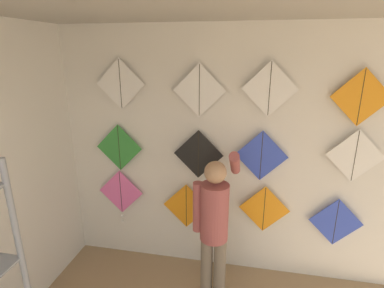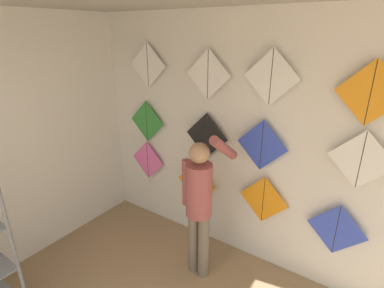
% 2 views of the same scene
% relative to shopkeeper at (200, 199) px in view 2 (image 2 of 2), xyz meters
% --- Properties ---
extents(back_panel, '(4.59, 0.06, 2.80)m').
position_rel_shopkeeper_xyz_m(back_panel, '(0.08, 0.62, 0.46)').
color(back_panel, silver).
rests_on(back_panel, ground).
extents(shopkeeper, '(0.42, 0.57, 1.67)m').
position_rel_shopkeeper_xyz_m(shopkeeper, '(0.00, 0.00, 0.00)').
color(shopkeeper, '#726656').
rests_on(shopkeeper, ground).
extents(kite_0, '(0.55, 0.04, 0.69)m').
position_rel_shopkeeper_xyz_m(kite_0, '(-1.21, 0.52, -0.08)').
color(kite_0, pink).
extents(kite_1, '(0.55, 0.01, 0.55)m').
position_rel_shopkeeper_xyz_m(kite_1, '(-0.39, 0.53, -0.16)').
color(kite_1, orange).
extents(kite_2, '(0.55, 0.01, 0.55)m').
position_rel_shopkeeper_xyz_m(kite_2, '(0.49, 0.53, -0.10)').
color(kite_2, orange).
extents(kite_3, '(0.55, 0.01, 0.55)m').
position_rel_shopkeeper_xyz_m(kite_3, '(1.25, 0.53, -0.18)').
color(kite_3, blue).
extents(kite_4, '(0.55, 0.01, 0.55)m').
position_rel_shopkeeper_xyz_m(kite_4, '(-1.18, 0.53, 0.51)').
color(kite_4, '#338C38').
extents(kite_5, '(0.55, 0.01, 0.55)m').
position_rel_shopkeeper_xyz_m(kite_5, '(-0.25, 0.53, 0.49)').
color(kite_5, black).
extents(kite_6, '(0.55, 0.01, 0.55)m').
position_rel_shopkeeper_xyz_m(kite_6, '(0.42, 0.53, 0.52)').
color(kite_6, blue).
extents(kite_7, '(0.55, 0.01, 0.55)m').
position_rel_shopkeeper_xyz_m(kite_7, '(1.33, 0.53, 0.58)').
color(kite_7, white).
extents(kite_8, '(0.55, 0.01, 0.55)m').
position_rel_shopkeeper_xyz_m(kite_8, '(-1.11, 0.53, 1.24)').
color(kite_8, white).
extents(kite_9, '(0.55, 0.01, 0.55)m').
position_rel_shopkeeper_xyz_m(kite_9, '(-0.25, 0.53, 1.19)').
color(kite_9, white).
extents(kite_10, '(0.55, 0.01, 0.55)m').
position_rel_shopkeeper_xyz_m(kite_10, '(0.45, 0.53, 1.22)').
color(kite_10, white).
extents(kite_11, '(0.55, 0.01, 0.55)m').
position_rel_shopkeeper_xyz_m(kite_11, '(1.29, 0.53, 1.16)').
color(kite_11, orange).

